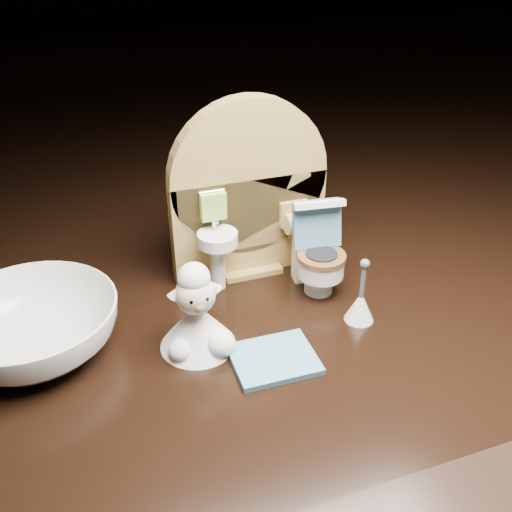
{
  "coord_description": "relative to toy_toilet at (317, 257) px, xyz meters",
  "views": [
    {
      "loc": [
        -0.14,
        -0.33,
        0.26
      ],
      "look_at": [
        -0.01,
        0.01,
        0.05
      ],
      "focal_mm": 40.0,
      "sensor_mm": 36.0,
      "label": 1
    }
  ],
  "objects": [
    {
      "name": "backdrop_panel",
      "position": [
        -0.04,
        0.04,
        0.04
      ],
      "size": [
        0.13,
        0.05,
        0.15
      ],
      "color": "#AA8544",
      "rests_on": "ground"
    },
    {
      "name": "toy_toilet",
      "position": [
        0.0,
        0.0,
        0.0
      ],
      "size": [
        0.04,
        0.05,
        0.08
      ],
      "rotation": [
        0.0,
        0.0,
        -0.13
      ],
      "color": "white",
      "rests_on": "ground"
    },
    {
      "name": "bath_mat",
      "position": [
        -0.07,
        -0.08,
        -0.03
      ],
      "size": [
        0.06,
        0.05,
        0.0
      ],
      "primitive_type": "cube",
      "rotation": [
        0.0,
        0.0,
        -0.03
      ],
      "color": "teal",
      "rests_on": "ground"
    },
    {
      "name": "toilet_brush",
      "position": [
        0.01,
        -0.05,
        -0.01
      ],
      "size": [
        0.02,
        0.02,
        0.05
      ],
      "color": "white",
      "rests_on": "ground"
    },
    {
      "name": "plush_lamb",
      "position": [
        -0.11,
        -0.04,
        -0.0
      ],
      "size": [
        0.05,
        0.05,
        0.07
      ],
      "rotation": [
        0.0,
        0.0,
        -0.03
      ],
      "color": "white",
      "rests_on": "ground"
    },
    {
      "name": "ceramic_bowl",
      "position": [
        -0.22,
        -0.01,
        -0.01
      ],
      "size": [
        0.16,
        0.16,
        0.04
      ],
      "primitive_type": "imported",
      "rotation": [
        0.0,
        0.0,
        -0.43
      ],
      "color": "white",
      "rests_on": "ground"
    }
  ]
}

